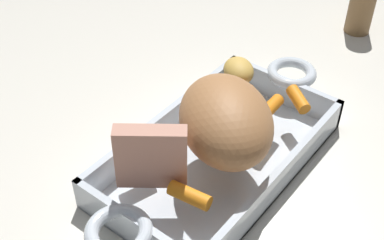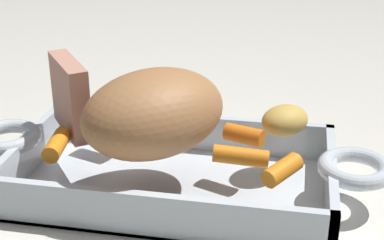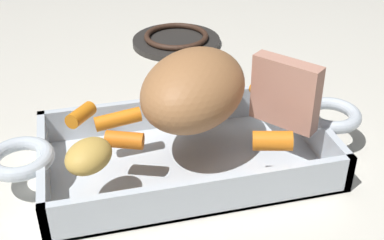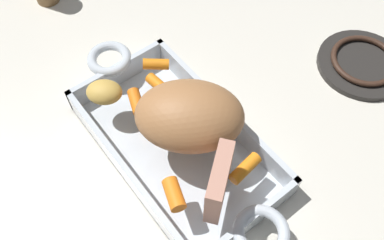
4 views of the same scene
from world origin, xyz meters
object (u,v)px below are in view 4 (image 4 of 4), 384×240
baby_carrot_southeast (174,194)px  potato_halved (104,92)px  roasting_dish (176,143)px  pork_roast (190,116)px  roast_slice_thick (219,182)px  baby_carrot_southwest (156,64)px  baby_carrot_short (160,86)px  baby_carrot_center_right (136,102)px  baby_carrot_northeast (245,168)px  stove_burner_rear (363,63)px

baby_carrot_southeast → potato_halved: potato_halved is taller
roasting_dish → potato_halved: potato_halved is taller
pork_roast → roast_slice_thick: bearing=162.8°
roast_slice_thick → baby_carrot_southwest: bearing=-15.1°
roast_slice_thick → potato_halved: 0.24m
baby_carrot_southwest → potato_halved: size_ratio=0.76×
baby_carrot_southwest → baby_carrot_short: bearing=153.8°
baby_carrot_southeast → potato_halved: size_ratio=0.78×
baby_carrot_southwest → potato_halved: bearing=91.4°
baby_carrot_center_right → baby_carrot_short: size_ratio=0.77×
potato_halved → baby_carrot_northeast: bearing=-159.0°
roasting_dish → baby_carrot_short: 0.09m
baby_carrot_northeast → stove_burner_rear: bearing=-83.0°
roast_slice_thick → baby_carrot_short: bearing=-12.5°
baby_carrot_southwest → stove_burner_rear: baby_carrot_southwest is taller
roasting_dish → baby_carrot_southeast: baby_carrot_southeast is taller
baby_carrot_southwest → stove_burner_rear: size_ratio=0.26×
baby_carrot_southeast → stove_burner_rear: (0.01, -0.44, -0.06)m
roast_slice_thick → baby_carrot_northeast: 0.06m
baby_carrot_southwest → stove_burner_rear: 0.38m
pork_roast → baby_carrot_center_right: bearing=22.0°
baby_carrot_northeast → baby_carrot_center_right: bearing=17.0°
baby_carrot_short → baby_carrot_southwest: bearing=-26.2°
baby_carrot_short → pork_roast: bearing=173.0°
pork_roast → stove_burner_rear: (-0.06, -0.36, -0.09)m
baby_carrot_northeast → baby_carrot_southwest: 0.23m
roast_slice_thick → baby_carrot_center_right: size_ratio=1.95×
roasting_dish → baby_carrot_center_right: 0.09m
baby_carrot_short → baby_carrot_southeast: (-0.16, 0.09, 0.00)m
roasting_dish → stove_burner_rear: (-0.07, -0.38, -0.01)m
roasting_dish → baby_carrot_southwest: (0.12, -0.05, 0.04)m
roast_slice_thick → stove_burner_rear: bearing=-83.4°
baby_carrot_short → roasting_dish: bearing=159.8°
pork_roast → roasting_dish: bearing=50.4°
baby_carrot_northeast → baby_carrot_southwest: baby_carrot_southwest is taller
baby_carrot_center_right → baby_carrot_southwest: bearing=-57.3°
baby_carrot_southeast → stove_burner_rear: bearing=-88.5°
baby_carrot_northeast → baby_carrot_southeast: 0.11m
roast_slice_thick → stove_burner_rear: size_ratio=0.50×
stove_burner_rear → roast_slice_thick: bearing=96.6°
roasting_dish → roast_slice_thick: 0.14m
roasting_dish → baby_carrot_short: (0.08, -0.03, 0.04)m
pork_roast → baby_carrot_northeast: bearing=-167.9°
roasting_dish → baby_carrot_northeast: (-0.11, -0.04, 0.04)m
roasting_dish → baby_carrot_southwest: bearing=-22.4°
pork_roast → baby_carrot_northeast: 0.11m
baby_carrot_center_right → stove_burner_rear: bearing=-110.5°
baby_carrot_northeast → baby_carrot_southeast: baby_carrot_southeast is taller
baby_carrot_short → stove_burner_rear: (-0.15, -0.35, -0.05)m
baby_carrot_center_right → baby_carrot_short: 0.05m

